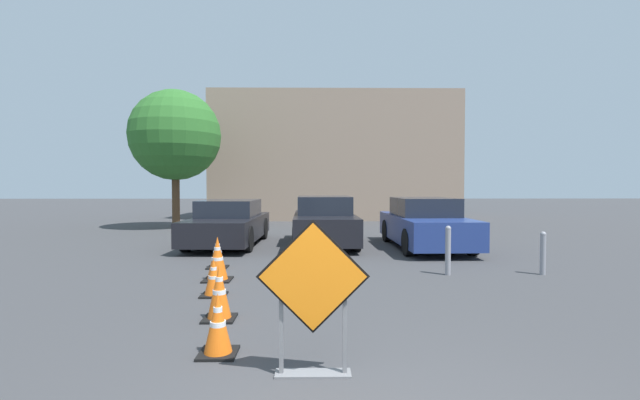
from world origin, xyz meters
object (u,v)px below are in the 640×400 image
(traffic_cone_second, at_px, (219,293))
(bollard_nearest, at_px, (448,249))
(traffic_cone_fifth, at_px, (217,253))
(parked_car_second, at_px, (324,222))
(traffic_cone_nearest, at_px, (218,325))
(traffic_cone_fourth, at_px, (217,259))
(parked_car_third, at_px, (425,224))
(traffic_cone_third, at_px, (214,278))
(road_closed_sign, at_px, (313,290))
(bollard_second, at_px, (543,252))
(parked_car_nearest, at_px, (229,223))

(traffic_cone_second, bearing_deg, bollard_nearest, 35.39)
(traffic_cone_fifth, bearing_deg, parked_car_second, 56.63)
(traffic_cone_nearest, relative_size, traffic_cone_fourth, 0.80)
(parked_car_second, bearing_deg, traffic_cone_fifth, 55.32)
(traffic_cone_second, relative_size, bollard_nearest, 0.75)
(parked_car_third, distance_m, bollard_nearest, 3.87)
(traffic_cone_nearest, height_order, parked_car_second, parked_car_second)
(traffic_cone_fifth, xyz_separation_m, bollard_nearest, (4.84, -0.81, 0.19))
(traffic_cone_second, height_order, traffic_cone_fifth, traffic_cone_second)
(traffic_cone_fifth, distance_m, bollard_nearest, 4.91)
(traffic_cone_second, height_order, traffic_cone_third, traffic_cone_second)
(traffic_cone_nearest, bearing_deg, traffic_cone_second, 101.86)
(traffic_cone_fifth, xyz_separation_m, parked_car_second, (2.43, 3.69, 0.36))
(traffic_cone_fourth, bearing_deg, road_closed_sign, -66.04)
(traffic_cone_second, distance_m, bollard_second, 6.57)
(traffic_cone_fourth, height_order, bollard_nearest, bollard_nearest)
(traffic_cone_fifth, height_order, parked_car_second, parked_car_second)
(road_closed_sign, height_order, traffic_cone_second, road_closed_sign)
(road_closed_sign, height_order, parked_car_third, road_closed_sign)
(traffic_cone_second, xyz_separation_m, parked_car_second, (1.58, 7.33, 0.33))
(road_closed_sign, height_order, bollard_second, road_closed_sign)
(traffic_cone_second, distance_m, traffic_cone_fifth, 3.74)
(parked_car_nearest, bearing_deg, traffic_cone_second, 101.81)
(parked_car_third, bearing_deg, parked_car_nearest, -8.34)
(bollard_nearest, bearing_deg, traffic_cone_third, -159.99)
(traffic_cone_third, xyz_separation_m, bollard_second, (6.30, 1.59, 0.17))
(parked_car_nearest, distance_m, bollard_second, 8.58)
(road_closed_sign, distance_m, traffic_cone_nearest, 1.26)
(traffic_cone_third, bearing_deg, parked_car_third, 48.03)
(traffic_cone_third, relative_size, parked_car_third, 0.13)
(traffic_cone_fourth, distance_m, parked_car_second, 5.40)
(traffic_cone_fourth, distance_m, parked_car_nearest, 5.06)
(traffic_cone_fourth, xyz_separation_m, parked_car_nearest, (-0.78, 5.00, 0.25))
(road_closed_sign, distance_m, traffic_cone_second, 2.21)
(parked_car_third, distance_m, bollard_second, 4.09)
(bollard_second, bearing_deg, traffic_cone_second, -154.44)
(road_closed_sign, xyz_separation_m, traffic_cone_fifth, (-2.12, 5.39, -0.49))
(traffic_cone_fifth, relative_size, parked_car_second, 0.16)
(traffic_cone_fifth, relative_size, bollard_second, 0.78)
(road_closed_sign, bearing_deg, traffic_cone_second, 126.03)
(traffic_cone_fourth, relative_size, bollard_second, 0.94)
(traffic_cone_nearest, xyz_separation_m, parked_car_third, (4.25, 7.87, 0.36))
(traffic_cone_second, height_order, traffic_cone_fourth, traffic_cone_fourth)
(bollard_nearest, relative_size, bollard_second, 1.14)
(traffic_cone_second, relative_size, parked_car_third, 0.16)
(parked_car_second, distance_m, bollard_second, 6.26)
(road_closed_sign, bearing_deg, traffic_cone_fifth, 111.49)
(traffic_cone_fourth, height_order, bollard_second, bollard_second)
(traffic_cone_fourth, distance_m, traffic_cone_fifth, 1.29)
(road_closed_sign, xyz_separation_m, traffic_cone_nearest, (-1.02, 0.54, -0.50))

